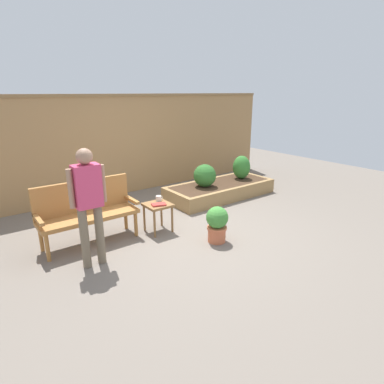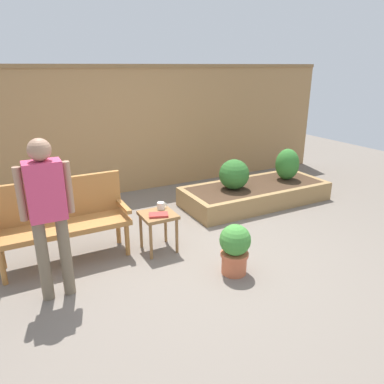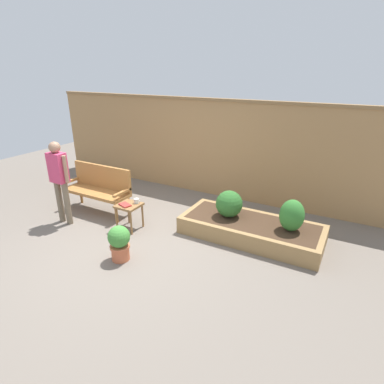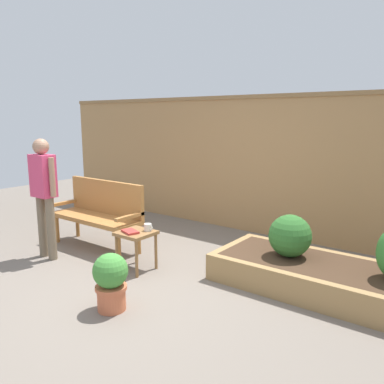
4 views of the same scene
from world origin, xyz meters
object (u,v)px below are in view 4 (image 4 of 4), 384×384
object	(u,v)px
book_on_table	(130,232)
person_by_bench	(44,188)
side_table	(136,238)
cup_on_table	(148,227)
shrub_near_bench	(290,236)
garden_bench	(100,209)
potted_boxwood	(111,279)

from	to	relation	value
book_on_table	person_by_bench	size ratio (longest dim) A/B	0.14
side_table	cup_on_table	xyz separation A→B (m)	(0.09, 0.11, 0.13)
cup_on_table	shrub_near_bench	xyz separation A→B (m)	(1.52, 0.66, 0.01)
garden_bench	shrub_near_bench	world-z (taller)	garden_bench
cup_on_table	book_on_table	bearing A→B (deg)	-121.34
side_table	person_by_bench	size ratio (longest dim) A/B	0.31
potted_boxwood	shrub_near_bench	xyz separation A→B (m)	(1.09, 1.63, 0.23)
garden_bench	book_on_table	xyz separation A→B (m)	(1.01, -0.41, -0.05)
cup_on_table	side_table	bearing A→B (deg)	-128.31
cup_on_table	shrub_near_bench	size ratio (longest dim) A/B	0.27
side_table	potted_boxwood	xyz separation A→B (m)	(0.52, -0.86, -0.09)
side_table	book_on_table	world-z (taller)	book_on_table
cup_on_table	shrub_near_bench	world-z (taller)	shrub_near_bench
potted_boxwood	shrub_near_bench	size ratio (longest dim) A/B	1.19
cup_on_table	person_by_bench	bearing A→B (deg)	-158.73
side_table	potted_boxwood	distance (m)	1.01
cup_on_table	potted_boxwood	size ratio (longest dim) A/B	0.22
side_table	book_on_table	size ratio (longest dim) A/B	2.18
side_table	cup_on_table	world-z (taller)	cup_on_table
garden_bench	cup_on_table	bearing A→B (deg)	-11.14
garden_bench	person_by_bench	distance (m)	0.85
shrub_near_bench	person_by_bench	bearing A→B (deg)	-157.54
potted_boxwood	shrub_near_bench	distance (m)	1.98
shrub_near_bench	person_by_bench	world-z (taller)	person_by_bench
garden_bench	shrub_near_bench	size ratio (longest dim) A/B	3.05
shrub_near_bench	person_by_bench	size ratio (longest dim) A/B	0.30
book_on_table	potted_boxwood	xyz separation A→B (m)	(0.54, -0.79, -0.19)
shrub_near_bench	potted_boxwood	bearing A→B (deg)	-123.70
side_table	shrub_near_bench	bearing A→B (deg)	25.69
garden_bench	cup_on_table	distance (m)	1.15
side_table	shrub_near_bench	size ratio (longest dim) A/B	1.02
side_table	shrub_near_bench	xyz separation A→B (m)	(1.61, 0.77, 0.14)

